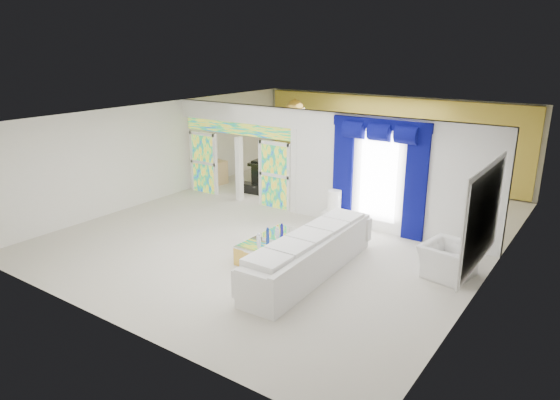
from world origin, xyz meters
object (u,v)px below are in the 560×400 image
Objects in this scene: console_table at (344,220)px; armchair at (447,260)px; white_sofa at (310,256)px; grand_piano at (280,170)px; coffee_table at (268,246)px.

armchair is at bearing -23.33° from console_table.
white_sofa is 7.44m from grand_piano.
grand_piano is (-3.99, 2.75, 0.25)m from console_table.
grand_piano is at bearing 127.84° from white_sofa.
white_sofa is at bearing 132.91° from armchair.
white_sofa reaches higher than coffee_table.
armchair is at bearing 18.83° from coffee_table.
grand_piano reaches higher than white_sofa.
console_table is 3.48m from armchair.
white_sofa is 3.55× the size of console_table.
coffee_table reaches higher than console_table.
coffee_table is 1.04× the size of grand_piano.
grand_piano is (-7.18, 4.13, 0.09)m from armchair.
white_sofa is 1.40m from coffee_table.
console_table is 4.85m from grand_piano.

